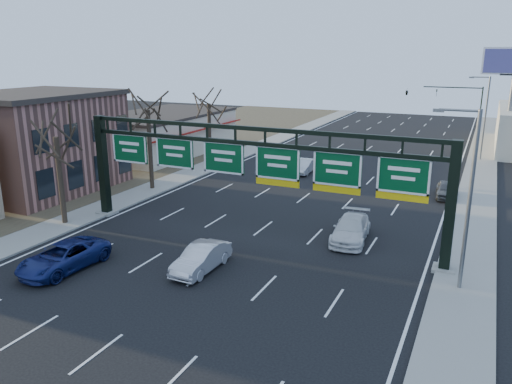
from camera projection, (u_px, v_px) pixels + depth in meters
The scene contains 19 objects.
ground at pixel (181, 290), 24.96m from camera, with size 160.00×160.00×0.00m, color black.
sidewalk_left at pixel (184, 176), 47.59m from camera, with size 3.00×120.00×0.12m, color gray.
sidewalk_right at pixel (475, 211), 37.16m from camera, with size 3.00×120.00×0.12m, color gray.
dirt_strip_left at pixel (86, 164), 52.57m from camera, with size 21.00×120.00×0.06m, color #473D2B.
lane_markings at pixel (311, 192), 42.39m from camera, with size 21.60×120.00×0.01m, color white.
sign_gantry at pixel (252, 168), 30.61m from camera, with size 24.60×1.20×7.20m.
brick_block at pixel (37, 142), 42.17m from camera, with size 10.40×12.40×8.30m.
cream_strip at pixel (163, 133), 58.35m from camera, with size 10.90×18.40×4.70m.
tree_gantry at pixel (54, 121), 32.60m from camera, with size 3.60×3.60×8.48m.
tree_mid at pixel (147, 97), 41.11m from camera, with size 3.60×3.60×9.24m.
tree_far at pixel (209, 93), 49.93m from camera, with size 3.60×3.60×8.86m.
streetlight_near at pixel (468, 192), 23.73m from camera, with size 2.15×0.22×9.00m.
streetlight_far at pixel (484, 114), 53.37m from camera, with size 2.15×0.22×9.00m.
traffic_signal_mast at pixel (434, 96), 69.10m from camera, with size 10.16×0.54×7.00m.
car_blue_suv at pixel (64, 257), 27.17m from camera, with size 2.43×5.27×1.46m, color navy.
car_silver_sedan at pixel (201, 258), 27.06m from camera, with size 1.50×4.30×1.42m, color silver.
car_white_wagon at pixel (351, 229), 31.39m from camera, with size 2.06×5.07×1.47m, color silver.
car_grey_far at pixel (446, 190), 40.64m from camera, with size 1.57×3.90×1.33m, color #424548.
car_silver_distant at pixel (305, 166), 48.92m from camera, with size 1.42×4.06×1.34m, color silver.
Camera 1 is at (13.00, -18.96, 11.51)m, focal length 35.00 mm.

